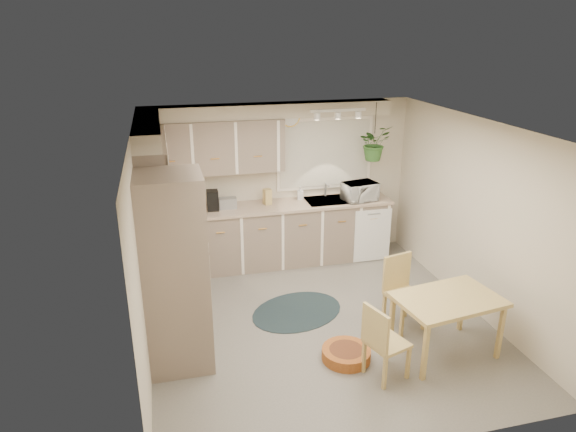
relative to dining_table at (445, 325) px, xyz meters
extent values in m
plane|color=slate|center=(-1.14, 0.92, -0.34)|extent=(4.20, 4.20, 0.00)
plane|color=silver|center=(-1.14, 0.92, 2.06)|extent=(4.20, 4.20, 0.00)
cube|color=beige|center=(-1.14, 3.02, 0.86)|extent=(4.00, 0.04, 2.40)
cube|color=beige|center=(-1.14, -1.18, 0.86)|extent=(4.00, 0.04, 2.40)
cube|color=beige|center=(-3.14, 0.92, 0.86)|extent=(0.04, 4.20, 2.40)
cube|color=beige|center=(0.86, 0.92, 0.86)|extent=(0.04, 4.20, 2.40)
cube|color=gray|center=(-2.84, 1.80, 0.11)|extent=(0.60, 1.85, 0.90)
cube|color=gray|center=(-1.34, 2.72, 0.11)|extent=(3.60, 0.60, 0.90)
cube|color=tan|center=(-2.83, 1.80, 0.58)|extent=(0.64, 1.89, 0.04)
cube|color=tan|center=(-1.34, 2.71, 0.58)|extent=(3.64, 0.64, 0.04)
cube|color=gray|center=(-2.81, 0.55, 0.71)|extent=(0.65, 0.65, 2.10)
cube|color=white|center=(-2.49, 0.55, 0.71)|extent=(0.02, 0.56, 0.58)
cube|color=gray|center=(-2.96, 1.92, 1.48)|extent=(0.35, 2.00, 0.75)
cube|color=gray|center=(-2.14, 2.85, 1.48)|extent=(2.00, 0.35, 0.75)
cube|color=beige|center=(-2.99, 1.92, 1.96)|extent=(0.30, 2.00, 0.20)
cube|color=beige|center=(-1.34, 2.87, 1.96)|extent=(3.60, 0.30, 0.20)
cube|color=white|center=(-2.82, 1.22, 0.60)|extent=(0.52, 0.58, 0.02)
cube|color=white|center=(-2.84, 1.22, 1.06)|extent=(0.40, 0.60, 0.14)
cube|color=white|center=(-0.44, 2.99, 1.26)|extent=(1.40, 0.02, 1.00)
cube|color=white|center=(-0.44, 3.00, 1.26)|extent=(1.50, 0.02, 1.10)
cube|color=#95989C|center=(-0.44, 2.72, 0.56)|extent=(0.70, 0.48, 0.10)
cube|color=white|center=(0.16, 2.41, 0.08)|extent=(0.58, 0.02, 0.83)
cube|color=white|center=(-0.44, 2.47, 1.99)|extent=(0.80, 0.04, 0.04)
cylinder|color=gold|center=(-0.99, 2.99, 1.84)|extent=(0.30, 0.03, 0.30)
cube|color=tan|center=(0.00, 0.00, 0.00)|extent=(1.19, 0.88, 0.69)
cube|color=tan|center=(-0.79, -0.21, 0.07)|extent=(0.49, 0.49, 0.83)
cube|color=tan|center=(-0.18, 0.60, 0.09)|extent=(0.49, 0.49, 0.87)
ellipsoid|color=black|center=(-1.34, 1.23, -0.34)|extent=(1.46, 1.29, 0.01)
cylinder|color=#AE5D22|center=(-1.08, 0.15, -0.28)|extent=(0.69, 0.69, 0.12)
imported|color=white|center=(0.00, 2.62, 0.76)|extent=(0.54, 0.37, 0.34)
imported|color=white|center=(-0.86, 2.87, 0.64)|extent=(0.13, 0.22, 0.09)
imported|color=#315F26|center=(0.19, 2.62, 1.41)|extent=(0.59, 0.63, 0.40)
cube|color=black|center=(-2.20, 2.72, 0.74)|extent=(0.17, 0.20, 0.28)
cube|color=#95989C|center=(-1.98, 2.74, 0.67)|extent=(0.26, 0.15, 0.15)
cube|color=tan|center=(-1.39, 2.77, 0.71)|extent=(0.13, 0.13, 0.23)
camera|label=1|loc=(-2.84, -4.27, 3.05)|focal=32.00mm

